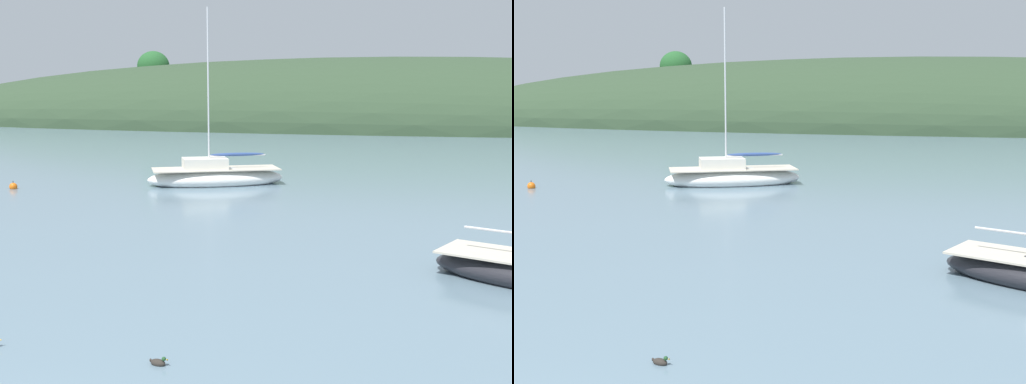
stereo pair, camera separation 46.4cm
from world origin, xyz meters
The scene contains 4 objects.
far_shoreline_hill centered at (0.15, 88.98, 0.05)m, with size 150.00×36.00×21.42m.
sailboat_white_near centered at (-4.78, 29.55, 0.47)m, with size 8.25×5.80×10.25m.
mooring_buoy_inner centered at (-15.15, 25.30, 0.12)m, with size 0.44×0.44×0.54m.
duck_lone_right centered at (1.66, 4.91, 0.05)m, with size 0.42×0.25×0.24m.
Camera 1 is at (6.69, -7.21, 5.61)m, focal length 47.20 mm.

